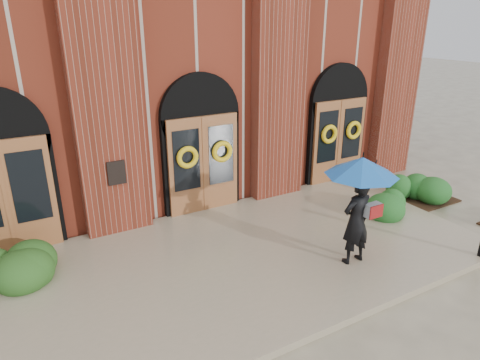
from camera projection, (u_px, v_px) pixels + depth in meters
ground at (259, 261)px, 9.20m from camera, size 90.00×90.00×0.00m
landing at (255, 255)px, 9.29m from camera, size 10.00×5.30×0.15m
church_building at (129, 60)px, 15.09m from camera, size 16.20×12.53×7.00m
man_with_umbrella at (360, 190)px, 8.37m from camera, size 1.44×1.44×2.28m
hedge_wall_right at (408, 193)px, 11.87m from camera, size 2.76×1.11×0.71m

